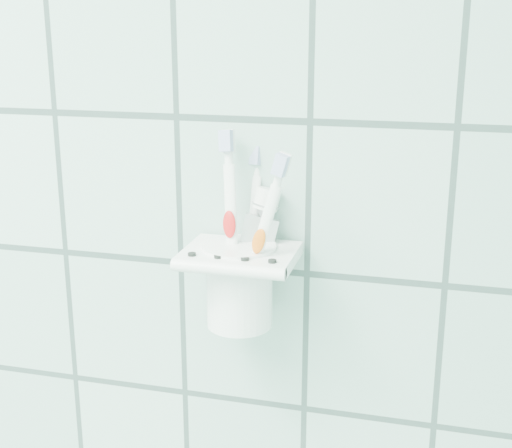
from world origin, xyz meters
TOP-DOWN VIEW (x-y plane):
  - holder_bracket at (0.66, 1.15)m, footprint 0.11×0.10m
  - cup at (0.66, 1.16)m, footprint 0.08×0.08m
  - toothbrush_pink at (0.66, 1.14)m, footprint 0.03×0.05m
  - toothbrush_blue at (0.66, 1.16)m, footprint 0.02×0.05m
  - toothbrush_orange at (0.66, 1.14)m, footprint 0.06×0.02m
  - toothpaste_tube at (0.66, 1.16)m, footprint 0.06×0.04m

SIDE VIEW (x-z plane):
  - cup at x=0.66m, z-range 1.21..1.30m
  - holder_bracket at x=0.66m, z-range 1.26..1.30m
  - toothpaste_tube at x=0.66m, z-range 1.22..1.36m
  - toothbrush_blue at x=0.66m, z-range 1.21..1.39m
  - toothbrush_orange at x=0.66m, z-range 1.21..1.40m
  - toothbrush_pink at x=0.66m, z-range 1.21..1.41m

